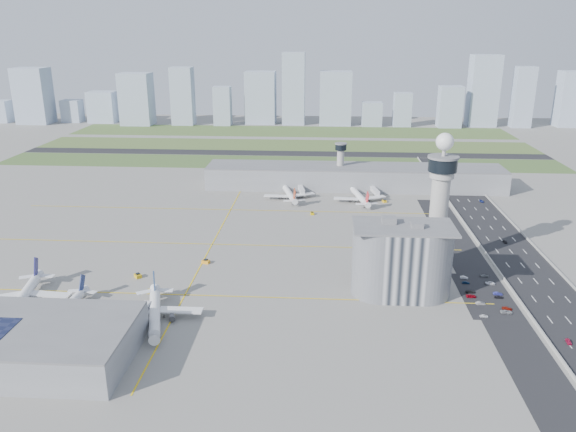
# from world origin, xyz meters

# --- Properties ---
(ground) EXTENTS (1000.00, 1000.00, 0.00)m
(ground) POSITION_xyz_m (0.00, 0.00, 0.00)
(ground) COLOR gray
(grass_strip_0) EXTENTS (480.00, 50.00, 0.08)m
(grass_strip_0) POSITION_xyz_m (-20.00, 225.00, 0.04)
(grass_strip_0) COLOR #3F592A
(grass_strip_0) RESTS_ON ground
(grass_strip_1) EXTENTS (480.00, 60.00, 0.08)m
(grass_strip_1) POSITION_xyz_m (-20.00, 300.00, 0.04)
(grass_strip_1) COLOR #4B602D
(grass_strip_1) RESTS_ON ground
(grass_strip_2) EXTENTS (480.00, 70.00, 0.08)m
(grass_strip_2) POSITION_xyz_m (-20.00, 380.00, 0.04)
(grass_strip_2) COLOR #425B2B
(grass_strip_2) RESTS_ON ground
(runway) EXTENTS (480.00, 22.00, 0.10)m
(runway) POSITION_xyz_m (-20.00, 262.00, 0.06)
(runway) COLOR black
(runway) RESTS_ON ground
(highway) EXTENTS (28.00, 500.00, 0.10)m
(highway) POSITION_xyz_m (115.00, 0.00, 0.05)
(highway) COLOR black
(highway) RESTS_ON ground
(barrier_left) EXTENTS (0.60, 500.00, 1.20)m
(barrier_left) POSITION_xyz_m (101.00, 0.00, 0.60)
(barrier_left) COLOR #9E9E99
(barrier_left) RESTS_ON ground
(barrier_right) EXTENTS (0.60, 500.00, 1.20)m
(barrier_right) POSITION_xyz_m (129.00, 0.00, 0.60)
(barrier_right) COLOR #9E9E99
(barrier_right) RESTS_ON ground
(landside_road) EXTENTS (18.00, 260.00, 0.08)m
(landside_road) POSITION_xyz_m (90.00, -10.00, 0.04)
(landside_road) COLOR black
(landside_road) RESTS_ON ground
(parking_lot) EXTENTS (20.00, 44.00, 0.10)m
(parking_lot) POSITION_xyz_m (88.00, -22.00, 0.05)
(parking_lot) COLOR black
(parking_lot) RESTS_ON ground
(taxiway_line_h_0) EXTENTS (260.00, 0.60, 0.01)m
(taxiway_line_h_0) POSITION_xyz_m (-40.00, -30.00, 0.01)
(taxiway_line_h_0) COLOR yellow
(taxiway_line_h_0) RESTS_ON ground
(taxiway_line_h_1) EXTENTS (260.00, 0.60, 0.01)m
(taxiway_line_h_1) POSITION_xyz_m (-40.00, 30.00, 0.01)
(taxiway_line_h_1) COLOR yellow
(taxiway_line_h_1) RESTS_ON ground
(taxiway_line_h_2) EXTENTS (260.00, 0.60, 0.01)m
(taxiway_line_h_2) POSITION_xyz_m (-40.00, 90.00, 0.01)
(taxiway_line_h_2) COLOR yellow
(taxiway_line_h_2) RESTS_ON ground
(taxiway_line_v) EXTENTS (0.60, 260.00, 0.01)m
(taxiway_line_v) POSITION_xyz_m (-40.00, 30.00, 0.01)
(taxiway_line_v) COLOR yellow
(taxiway_line_v) RESTS_ON ground
(control_tower) EXTENTS (14.00, 14.00, 64.50)m
(control_tower) POSITION_xyz_m (72.00, 8.00, 35.04)
(control_tower) COLOR #ADAAA5
(control_tower) RESTS_ON ground
(secondary_tower) EXTENTS (8.60, 8.60, 31.90)m
(secondary_tower) POSITION_xyz_m (30.00, 150.00, 18.80)
(secondary_tower) COLOR #ADAAA5
(secondary_tower) RESTS_ON ground
(admin_building) EXTENTS (42.00, 24.00, 33.50)m
(admin_building) POSITION_xyz_m (51.99, -22.00, 15.30)
(admin_building) COLOR #B2B2B7
(admin_building) RESTS_ON ground
(terminal_pier) EXTENTS (210.00, 32.00, 15.80)m
(terminal_pier) POSITION_xyz_m (40.00, 148.00, 7.90)
(terminal_pier) COLOR gray
(terminal_pier) RESTS_ON ground
(near_terminal) EXTENTS (84.00, 42.00, 13.00)m
(near_terminal) POSITION_xyz_m (-88.07, -82.02, 6.43)
(near_terminal) COLOR gray
(near_terminal) RESTS_ON ground
(airplane_near_a) EXTENTS (45.31, 50.57, 12.39)m
(airplane_near_a) POSITION_xyz_m (-104.35, -42.49, 6.19)
(airplane_near_a) COLOR white
(airplane_near_a) RESTS_ON ground
(airplane_near_b) EXTENTS (33.73, 38.91, 10.35)m
(airplane_near_b) POSITION_xyz_m (-83.23, -51.61, 5.17)
(airplane_near_b) COLOR white
(airplane_near_b) RESTS_ON ground
(airplane_near_c) EXTENTS (48.53, 53.08, 12.42)m
(airplane_near_c) POSITION_xyz_m (-46.05, -53.37, 6.21)
(airplane_near_c) COLOR white
(airplane_near_c) RESTS_ON ground
(airplane_far_a) EXTENTS (44.08, 48.56, 11.55)m
(airplane_far_a) POSITION_xyz_m (-4.58, 117.85, 5.77)
(airplane_far_a) COLOR white
(airplane_far_a) RESTS_ON ground
(airplane_far_b) EXTENTS (43.19, 48.05, 11.68)m
(airplane_far_b) POSITION_xyz_m (42.19, 114.02, 5.84)
(airplane_far_b) COLOR white
(airplane_far_b) RESTS_ON ground
(jet_bridge_near_1) EXTENTS (5.39, 14.31, 5.70)m
(jet_bridge_near_1) POSITION_xyz_m (-83.00, -61.00, 2.85)
(jet_bridge_near_1) COLOR silver
(jet_bridge_near_1) RESTS_ON ground
(jet_bridge_near_2) EXTENTS (5.39, 14.31, 5.70)m
(jet_bridge_near_2) POSITION_xyz_m (-53.00, -61.00, 2.85)
(jet_bridge_near_2) COLOR silver
(jet_bridge_near_2) RESTS_ON ground
(jet_bridge_far_0) EXTENTS (5.39, 14.31, 5.70)m
(jet_bridge_far_0) POSITION_xyz_m (2.00, 132.00, 2.85)
(jet_bridge_far_0) COLOR silver
(jet_bridge_far_0) RESTS_ON ground
(jet_bridge_far_1) EXTENTS (5.39, 14.31, 5.70)m
(jet_bridge_far_1) POSITION_xyz_m (52.00, 132.00, 2.85)
(jet_bridge_far_1) COLOR silver
(jet_bridge_far_1) RESTS_ON ground
(tug_0) EXTENTS (2.93, 3.76, 1.96)m
(tug_0) POSITION_xyz_m (-82.57, -40.41, 0.98)
(tug_0) COLOR gold
(tug_0) RESTS_ON ground
(tug_1) EXTENTS (4.09, 3.65, 1.97)m
(tug_1) POSITION_xyz_m (-54.57, -28.41, 0.99)
(tug_1) COLOR gold
(tug_1) RESTS_ON ground
(tug_2) EXTENTS (4.26, 4.39, 2.11)m
(tug_2) POSITION_xyz_m (-65.84, -13.73, 1.06)
(tug_2) COLOR gold
(tug_2) RESTS_ON ground
(tug_3) EXTENTS (4.09, 3.29, 2.08)m
(tug_3) POSITION_xyz_m (-38.14, 4.70, 1.04)
(tug_3) COLOR orange
(tug_3) RESTS_ON ground
(tug_4) EXTENTS (2.46, 3.20, 1.69)m
(tug_4) POSITION_xyz_m (11.68, 83.94, 0.84)
(tug_4) COLOR #E2B701
(tug_4) RESTS_ON ground
(tug_5) EXTENTS (3.05, 3.68, 1.84)m
(tug_5) POSITION_xyz_m (58.59, 112.89, 0.92)
(tug_5) COLOR gold
(tug_5) RESTS_ON ground
(car_lot_0) EXTENTS (3.43, 1.52, 1.15)m
(car_lot_0) POSITION_xyz_m (82.73, -41.65, 0.57)
(car_lot_0) COLOR white
(car_lot_0) RESTS_ON ground
(car_lot_1) EXTENTS (4.03, 1.57, 1.31)m
(car_lot_1) POSITION_xyz_m (84.09, -30.78, 0.65)
(car_lot_1) COLOR gray
(car_lot_1) RESTS_ON ground
(car_lot_2) EXTENTS (4.34, 2.08, 1.19)m
(car_lot_2) POSITION_xyz_m (81.90, -24.22, 0.60)
(car_lot_2) COLOR maroon
(car_lot_2) RESTS_ON ground
(car_lot_3) EXTENTS (4.24, 2.03, 1.19)m
(car_lot_3) POSITION_xyz_m (82.65, -20.04, 0.60)
(car_lot_3) COLOR black
(car_lot_3) RESTS_ON ground
(car_lot_4) EXTENTS (3.44, 1.72, 1.12)m
(car_lot_4) POSITION_xyz_m (82.76, -10.68, 0.56)
(car_lot_4) COLOR navy
(car_lot_4) RESTS_ON ground
(car_lot_5) EXTENTS (3.61, 1.60, 1.15)m
(car_lot_5) POSITION_xyz_m (83.27, -5.09, 0.58)
(car_lot_5) COLOR white
(car_lot_5) RESTS_ON ground
(car_lot_6) EXTENTS (4.78, 2.39, 1.30)m
(car_lot_6) POSITION_xyz_m (92.53, -37.70, 0.65)
(car_lot_6) COLOR #A0A4A9
(car_lot_6) RESTS_ON ground
(car_lot_7) EXTENTS (4.22, 2.19, 1.17)m
(car_lot_7) POSITION_xyz_m (93.74, -34.54, 0.59)
(car_lot_7) COLOR maroon
(car_lot_7) RESTS_ON ground
(car_lot_8) EXTENTS (3.65, 1.52, 1.24)m
(car_lot_8) POSITION_xyz_m (93.40, -24.31, 0.62)
(car_lot_8) COLOR black
(car_lot_8) RESTS_ON ground
(car_lot_9) EXTENTS (3.96, 1.59, 1.28)m
(car_lot_9) POSITION_xyz_m (93.83, -21.18, 0.64)
(car_lot_9) COLOR navy
(car_lot_9) RESTS_ON ground
(car_lot_10) EXTENTS (4.52, 2.30, 1.22)m
(car_lot_10) POSITION_xyz_m (93.54, -10.67, 0.61)
(car_lot_10) COLOR white
(car_lot_10) RESTS_ON ground
(car_lot_11) EXTENTS (3.93, 1.92, 1.10)m
(car_lot_11) POSITION_xyz_m (93.14, -2.77, 0.55)
(car_lot_11) COLOR gray
(car_lot_11) RESTS_ON ground
(car_hw_0) EXTENTS (1.88, 3.93, 1.30)m
(car_hw_0) POSITION_xyz_m (108.22, -59.23, 0.65)
(car_hw_0) COLOR #B31741
(car_hw_0) RESTS_ON ground
(car_hw_1) EXTENTS (1.45, 4.01, 1.31)m
(car_hw_1) POSITION_xyz_m (115.54, 42.36, 0.66)
(car_hw_1) COLOR black
(car_hw_1) RESTS_ON ground
(car_hw_2) EXTENTS (2.28, 4.58, 1.25)m
(car_hw_2) POSITION_xyz_m (122.68, 117.71, 0.62)
(car_hw_2) COLOR navy
(car_hw_2) RESTS_ON ground
(car_hw_4) EXTENTS (1.79, 3.69, 1.22)m
(car_hw_4) POSITION_xyz_m (107.92, 181.89, 0.61)
(car_hw_4) COLOR gray
(car_hw_4) RESTS_ON ground
(skyline_bldg_0) EXTENTS (24.05, 19.24, 26.50)m
(skyline_bldg_0) POSITION_xyz_m (-377.77, 421.70, 13.25)
(skyline_bldg_0) COLOR #9EADC1
(skyline_bldg_0) RESTS_ON ground
(skyline_bldg_1) EXTENTS (37.63, 30.10, 65.60)m
(skyline_bldg_1) POSITION_xyz_m (-331.22, 417.61, 32.80)
(skyline_bldg_1) COLOR #9EADC1
(skyline_bldg_1) RESTS_ON ground
(skyline_bldg_2) EXTENTS (22.81, 18.25, 26.79)m
(skyline_bldg_2) POSITION_xyz_m (-291.25, 430.16, 13.39)
(skyline_bldg_2) COLOR #9EADC1
(skyline_bldg_2) RESTS_ON ground
(skyline_bldg_3) EXTENTS (32.30, 25.84, 36.93)m
(skyline_bldg_3) POSITION_xyz_m (-252.58, 431.35, 18.47)
(skyline_bldg_3) COLOR #9EADC1
(skyline_bldg_3) RESTS_ON ground
(skyline_bldg_4) EXTENTS (35.81, 28.65, 60.36)m
(skyline_bldg_4) POSITION_xyz_m (-204.47, 415.19, 30.18)
(skyline_bldg_4) COLOR #9EADC1
(skyline_bldg_4) RESTS_ON ground
(skyline_bldg_5) EXTENTS (25.49, 20.39, 66.89)m
(skyline_bldg_5) POSITION_xyz_m (-150.11, 419.66, 33.44)
(skyline_bldg_5) COLOR #9EADC1
(skyline_bldg_5) RESTS_ON ground
(skyline_bldg_6) EXTENTS (20.04, 16.03, 45.20)m
(skyline_bldg_6) POSITION_xyz_m (-102.68, 417.90, 22.60)
(skyline_bldg_6) COLOR #9EADC1
(skyline_bldg_6) RESTS_ON ground
(skyline_bldg_7) EXTENTS (35.76, 28.61, 61.22)m
(skyline_bldg_7) POSITION_xyz_m (-59.44, 436.89, 30.61)
(skyline_bldg_7) COLOR #9EADC1
(skyline_bldg_7) RESTS_ON ground
(skyline_bldg_8) EXTENTS (26.33, 21.06, 83.39)m
(skyline_bldg_8) POSITION_xyz_m (-19.42, 431.56, 41.69)
(skyline_bldg_8) COLOR #9EADC1
(skyline_bldg_8) RESTS_ON ground
(skyline_bldg_9) EXTENTS (36.96, 29.57, 62.11)m
(skyline_bldg_9) POSITION_xyz_m (30.27, 432.32, 31.06)
(skyline_bldg_9) COLOR #9EADC1
(skyline_bldg_9) RESTS_ON ground
(skyline_bldg_10) EXTENTS (23.01, 18.41, 27.75)m
(skyline_bldg_10) POSITION_xyz_m (73.27, 423.68, 13.87)
(skyline_bldg_10) COLOR #9EADC1
(skyline_bldg_10) RESTS_ON ground
(skyline_bldg_11) EXTENTS (20.22, 16.18, 38.97)m
(skyline_bldg_11) POSITION_xyz_m (108.28, 423.34, 19.48)
(skyline_bldg_11) COLOR #9EADC1
(skyline_bldg_11) RESTS_ON ground
(skyline_bldg_12) EXTENTS (26.14, 20.92, 46.89)m
(skyline_bldg_12) POSITION_xyz_m (162.17, 421.29, 23.44)
(skyline_bldg_12) COLOR #9EADC1
(skyline_bldg_12) RESTS_ON ground
(skyline_bldg_13) EXTENTS (32.26, 25.81, 81.20)m
(skyline_bldg_13) POSITION_xyz_m (201.27, 433.27, 40.60)
(skyline_bldg_13) COLOR #9EADC1
(skyline_bldg_13) RESTS_ON ground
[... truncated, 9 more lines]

